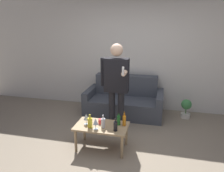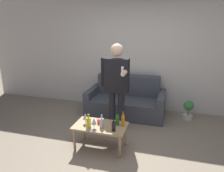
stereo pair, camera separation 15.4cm
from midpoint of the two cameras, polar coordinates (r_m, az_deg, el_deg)
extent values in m
plane|color=gray|center=(3.64, -0.54, -17.95)|extent=(16.00, 16.00, 0.00)
cube|color=silver|center=(5.23, 5.34, 8.54)|extent=(8.00, 0.06, 2.70)
cube|color=#474C56|center=(4.94, 1.96, -5.79)|extent=(1.46, 0.63, 0.39)
cube|color=#474C56|center=(5.26, 2.94, -1.68)|extent=(1.46, 0.24, 0.86)
cube|color=#474C56|center=(5.22, -6.39, -3.63)|extent=(0.14, 0.87, 0.56)
cube|color=#474C56|center=(4.94, 11.42, -5.05)|extent=(0.14, 0.87, 0.56)
cube|color=tan|center=(3.66, -3.96, -10.43)|extent=(0.87, 0.50, 0.03)
cylinder|color=tan|center=(3.72, -10.68, -13.94)|extent=(0.04, 0.04, 0.39)
cylinder|color=tan|center=(3.51, 1.31, -15.64)|extent=(0.04, 0.04, 0.39)
cylinder|color=tan|center=(4.04, -8.33, -11.20)|extent=(0.04, 0.04, 0.39)
cylinder|color=tan|center=(3.85, 2.61, -12.53)|extent=(0.04, 0.04, 0.39)
cylinder|color=#23752D|center=(3.63, 0.58, -9.00)|extent=(0.06, 0.06, 0.15)
cylinder|color=#23752D|center=(3.59, 0.59, -7.45)|extent=(0.02, 0.02, 0.06)
cylinder|color=black|center=(3.58, 0.59, -7.09)|extent=(0.03, 0.03, 0.01)
cylinder|color=yellow|center=(3.56, -7.01, -9.57)|extent=(0.08, 0.08, 0.16)
cylinder|color=yellow|center=(3.52, -7.08, -7.93)|extent=(0.03, 0.03, 0.06)
cylinder|color=black|center=(3.51, -7.09, -7.56)|extent=(0.03, 0.03, 0.01)
cylinder|color=orange|center=(3.60, 1.97, -9.03)|extent=(0.06, 0.06, 0.17)
cylinder|color=orange|center=(3.55, 1.99, -7.27)|extent=(0.02, 0.02, 0.07)
cylinder|color=black|center=(3.54, 2.00, -6.85)|extent=(0.02, 0.02, 0.01)
cylinder|color=silver|center=(3.55, -3.58, -9.66)|extent=(0.07, 0.07, 0.15)
cylinder|color=silver|center=(3.50, -3.62, -8.08)|extent=(0.03, 0.03, 0.06)
cylinder|color=black|center=(3.49, -3.62, -7.72)|extent=(0.03, 0.03, 0.01)
cylinder|color=black|center=(3.44, -0.39, -10.50)|extent=(0.06, 0.06, 0.15)
cylinder|color=black|center=(3.40, -0.39, -8.93)|extent=(0.02, 0.02, 0.06)
cylinder|color=black|center=(3.39, -0.39, -8.58)|extent=(0.03, 0.03, 0.01)
cylinder|color=silver|center=(3.55, -5.54, -11.07)|extent=(0.08, 0.08, 0.01)
cylinder|color=silver|center=(3.53, -5.56, -10.49)|extent=(0.01, 0.01, 0.08)
cone|color=silver|center=(3.49, -5.60, -9.17)|extent=(0.08, 0.08, 0.10)
cylinder|color=silver|center=(3.72, -7.89, -9.81)|extent=(0.08, 0.08, 0.01)
cylinder|color=silver|center=(3.70, -7.92, -9.23)|extent=(0.01, 0.01, 0.08)
cone|color=silver|center=(3.66, -7.98, -7.92)|extent=(0.08, 0.08, 0.11)
cylinder|color=red|center=(3.69, -4.20, -9.23)|extent=(0.08, 0.08, 0.08)
cylinder|color=#232328|center=(4.20, -1.09, -6.70)|extent=(0.12, 0.12, 0.82)
cylinder|color=#232328|center=(4.16, 1.27, -6.91)|extent=(0.12, 0.12, 0.82)
cube|color=black|center=(3.95, 0.09, 2.83)|extent=(0.44, 0.19, 0.62)
sphere|color=beige|center=(3.87, 0.09, 9.40)|extent=(0.23, 0.23, 0.23)
cylinder|color=black|center=(4.01, -3.53, 3.67)|extent=(0.08, 0.08, 0.52)
cylinder|color=beige|center=(3.76, 2.20, 3.57)|extent=(0.08, 0.28, 0.08)
cube|color=white|center=(3.58, 1.68, 3.92)|extent=(0.03, 0.03, 0.14)
cylinder|color=silver|center=(5.16, 17.79, -7.34)|extent=(0.21, 0.21, 0.10)
cylinder|color=#476B38|center=(5.11, 17.90, -6.12)|extent=(0.02, 0.02, 0.13)
sphere|color=#428E4C|center=(5.06, 18.05, -4.60)|extent=(0.22, 0.22, 0.22)
camera|label=1|loc=(0.08, -91.12, -0.33)|focal=35.00mm
camera|label=2|loc=(0.08, 88.88, 0.33)|focal=35.00mm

